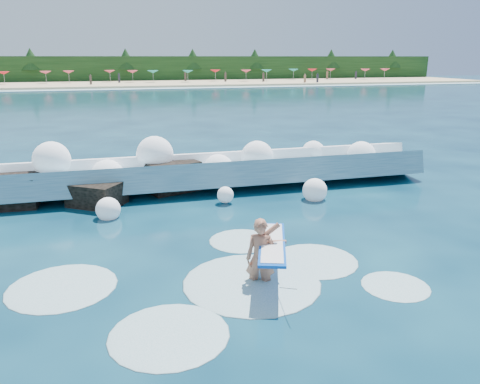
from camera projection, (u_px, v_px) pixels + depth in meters
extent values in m
plane|color=#072438|center=(202.00, 266.00, 11.28)|extent=(200.00, 200.00, 0.00)
cube|color=tan|center=(118.00, 84.00, 83.40)|extent=(140.00, 20.00, 0.40)
cube|color=silver|center=(120.00, 89.00, 73.27)|extent=(140.00, 5.00, 0.08)
cube|color=black|center=(116.00, 69.00, 92.02)|extent=(140.00, 4.00, 5.00)
cube|color=teal|center=(190.00, 177.00, 17.82)|extent=(18.64, 2.84, 1.56)
cube|color=white|center=(187.00, 161.00, 18.43)|extent=(18.64, 1.31, 0.73)
cube|color=black|center=(5.00, 193.00, 15.84)|extent=(2.32, 1.79, 1.21)
cube|color=black|center=(97.00, 196.00, 15.90)|extent=(2.12, 2.03, 0.93)
cube|color=black|center=(171.00, 178.00, 17.67)|extent=(2.25, 2.03, 1.30)
imported|color=#A6664D|center=(261.00, 259.00, 10.29)|extent=(0.78, 0.66, 1.81)
cube|color=blue|center=(272.00, 243.00, 10.33)|extent=(1.35, 2.52, 0.06)
cube|color=white|center=(272.00, 243.00, 10.32)|extent=(1.19, 2.29, 0.06)
cylinder|color=black|center=(288.00, 288.00, 9.27)|extent=(0.01, 0.91, 0.43)
sphere|color=white|center=(52.00, 160.00, 16.58)|extent=(1.32, 1.32, 1.32)
sphere|color=white|center=(107.00, 176.00, 16.74)|extent=(1.19, 1.19, 1.19)
sphere|color=white|center=(155.00, 155.00, 17.67)|extent=(1.39, 1.39, 1.39)
sphere|color=white|center=(218.00, 170.00, 17.59)|extent=(1.18, 1.18, 1.18)
sphere|color=white|center=(257.00, 157.00, 18.25)|extent=(1.28, 1.28, 1.28)
sphere|color=white|center=(313.00, 152.00, 19.61)|extent=(0.98, 0.98, 0.98)
sphere|color=white|center=(361.00, 156.00, 19.49)|extent=(1.23, 1.23, 1.23)
sphere|color=white|center=(108.00, 209.00, 14.62)|extent=(0.77, 0.77, 0.77)
sphere|color=white|center=(225.00, 195.00, 16.05)|extent=(0.57, 0.57, 0.57)
sphere|color=white|center=(315.00, 191.00, 16.51)|extent=(0.87, 0.87, 0.87)
ellipsoid|color=silver|center=(252.00, 283.00, 10.47)|extent=(3.12, 3.12, 0.16)
ellipsoid|color=silver|center=(169.00, 335.00, 8.50)|extent=(2.23, 2.23, 0.11)
ellipsoid|color=silver|center=(314.00, 261.00, 11.61)|extent=(2.16, 2.16, 0.11)
ellipsoid|color=silver|center=(62.00, 287.00, 10.26)|extent=(2.38, 2.38, 0.12)
ellipsoid|color=silver|center=(241.00, 241.00, 12.86)|extent=(1.80, 1.80, 0.09)
ellipsoid|color=silver|center=(395.00, 286.00, 10.31)|extent=(1.50, 1.50, 0.07)
cone|color=red|center=(4.00, 73.00, 78.94)|extent=(2.00, 2.00, 0.50)
cone|color=#D33E54|center=(46.00, 72.00, 81.40)|extent=(2.00, 2.00, 0.50)
cone|color=#D33E54|center=(69.00, 72.00, 83.56)|extent=(2.00, 2.00, 0.50)
cone|color=#D33E54|center=(110.00, 72.00, 86.57)|extent=(2.00, 2.00, 0.50)
cone|color=#D33E54|center=(132.00, 72.00, 85.65)|extent=(2.00, 2.00, 0.50)
cone|color=teal|center=(153.00, 72.00, 85.23)|extent=(2.00, 2.00, 0.50)
cone|color=teal|center=(188.00, 72.00, 85.84)|extent=(2.00, 2.00, 0.50)
cone|color=red|center=(215.00, 71.00, 89.62)|extent=(2.00, 2.00, 0.50)
cone|color=#D33E54|center=(246.00, 71.00, 88.85)|extent=(2.00, 2.00, 0.50)
cone|color=teal|center=(267.00, 71.00, 90.55)|extent=(2.00, 2.00, 0.50)
cone|color=teal|center=(293.00, 70.00, 95.52)|extent=(2.00, 2.00, 0.50)
cone|color=red|center=(312.00, 70.00, 96.04)|extent=(2.00, 2.00, 0.50)
cone|color=#D33E54|center=(331.00, 70.00, 97.56)|extent=(2.00, 2.00, 0.50)
cone|color=#D33E54|center=(365.00, 70.00, 96.45)|extent=(2.00, 2.00, 0.50)
cone|color=#D33E54|center=(385.00, 70.00, 98.11)|extent=(2.00, 2.00, 0.50)
cube|color=#3F332D|center=(37.00, 80.00, 77.85)|extent=(0.35, 0.22, 1.44)
cube|color=#8C664C|center=(94.00, 78.00, 83.71)|extent=(0.35, 0.22, 1.50)
cube|color=#3F332D|center=(192.00, 78.00, 87.14)|extent=(0.35, 0.22, 1.48)
cube|color=#8C664C|center=(214.00, 79.00, 81.85)|extent=(0.35, 0.22, 1.39)
cube|color=brown|center=(255.00, 78.00, 85.83)|extent=(0.35, 0.22, 1.60)
cube|color=#3F332D|center=(346.00, 77.00, 88.87)|extent=(0.35, 0.22, 1.56)
cube|color=#3F332D|center=(121.00, 83.00, 75.63)|extent=(0.35, 0.22, 1.55)
cube|color=#8C664C|center=(397.00, 80.00, 87.77)|extent=(0.35, 0.22, 1.36)
cube|color=#262633|center=(44.00, 81.00, 75.12)|extent=(0.35, 0.22, 1.60)
cube|color=brown|center=(228.00, 77.00, 89.30)|extent=(0.35, 0.22, 1.36)
cube|color=#3F332D|center=(263.00, 78.00, 87.85)|extent=(0.35, 0.22, 1.36)
cube|color=#8C664C|center=(88.00, 80.00, 78.18)|extent=(0.35, 0.22, 1.41)
cube|color=#3F332D|center=(116.00, 78.00, 85.33)|extent=(0.35, 0.22, 1.47)
cube|color=#8C664C|center=(225.00, 77.00, 87.96)|extent=(0.35, 0.22, 1.51)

